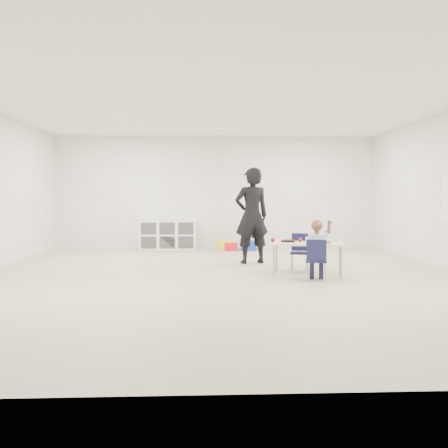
{
  "coord_description": "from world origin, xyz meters",
  "views": [
    {
      "loc": [
        -0.31,
        -7.42,
        1.23
      ],
      "look_at": [
        0.0,
        -0.18,
        0.85
      ],
      "focal_mm": 38.0,
      "sensor_mm": 36.0,
      "label": 1
    }
  ],
  "objects_px": {
    "table": "(307,259)",
    "child": "(317,248)",
    "cubby_shelf": "(168,235)",
    "chair_near": "(316,260)",
    "adult": "(252,216)"
  },
  "relations": [
    {
      "from": "table",
      "to": "child",
      "type": "height_order",
      "value": "child"
    },
    {
      "from": "child",
      "to": "cubby_shelf",
      "type": "distance_m",
      "value": 5.37
    },
    {
      "from": "table",
      "to": "cubby_shelf",
      "type": "xyz_separation_m",
      "value": [
        -2.56,
        4.17,
        0.08
      ]
    },
    {
      "from": "table",
      "to": "chair_near",
      "type": "relative_size",
      "value": 1.98
    },
    {
      "from": "child",
      "to": "adult",
      "type": "distance_m",
      "value": 2.22
    },
    {
      "from": "table",
      "to": "child",
      "type": "xyz_separation_m",
      "value": [
        0.02,
        -0.53,
        0.23
      ]
    },
    {
      "from": "adult",
      "to": "child",
      "type": "bearing_deg",
      "value": 97.11
    },
    {
      "from": "table",
      "to": "cubby_shelf",
      "type": "distance_m",
      "value": 4.89
    },
    {
      "from": "table",
      "to": "child",
      "type": "bearing_deg",
      "value": -73.59
    },
    {
      "from": "table",
      "to": "chair_near",
      "type": "height_order",
      "value": "chair_near"
    },
    {
      "from": "child",
      "to": "adult",
      "type": "xyz_separation_m",
      "value": [
        -0.77,
        2.04,
        0.41
      ]
    },
    {
      "from": "table",
      "to": "cubby_shelf",
      "type": "relative_size",
      "value": 0.9
    },
    {
      "from": "child",
      "to": "adult",
      "type": "relative_size",
      "value": 0.55
    },
    {
      "from": "cubby_shelf",
      "to": "child",
      "type": "bearing_deg",
      "value": -61.26
    },
    {
      "from": "chair_near",
      "to": "child",
      "type": "relative_size",
      "value": 0.63
    }
  ]
}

